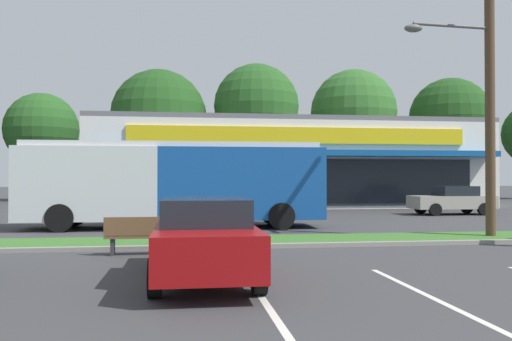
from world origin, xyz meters
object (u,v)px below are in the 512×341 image
(car_2, at_px, (204,237))
(utility_pole, at_px, (485,82))
(city_bus, at_px, (174,182))
(car_1, at_px, (452,200))

(car_2, bearing_deg, utility_pole, -58.90)
(utility_pole, relative_size, city_bus, 0.80)
(utility_pole, height_order, car_1, utility_pole)
(car_1, relative_size, car_2, 0.88)
(city_bus, bearing_deg, utility_pole, 152.13)
(utility_pole, relative_size, car_1, 2.16)
(utility_pole, xyz_separation_m, car_1, (4.63, 10.84, -4.14))
(utility_pole, bearing_deg, car_1, 66.86)
(city_bus, relative_size, car_2, 2.37)
(city_bus, distance_m, car_2, 10.73)
(utility_pole, xyz_separation_m, car_2, (-8.93, -5.39, -4.12))
(car_2, bearing_deg, city_bus, 3.81)
(car_1, bearing_deg, car_2, 50.11)
(utility_pole, relative_size, car_2, 1.91)
(city_bus, height_order, car_2, city_bus)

